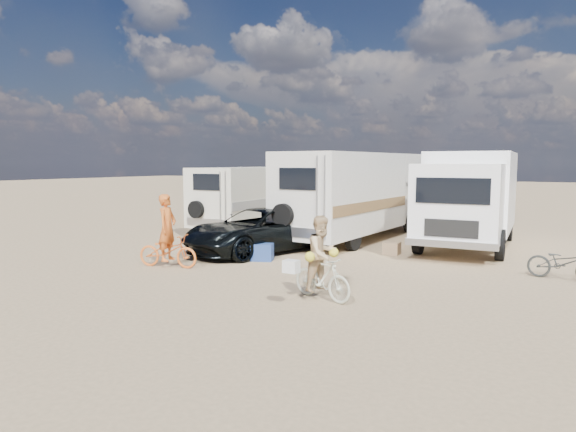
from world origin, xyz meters
The scene contains 12 objects.
ground centered at (0.00, 0.00, 0.00)m, with size 140.00×140.00×0.00m, color tan.
rv_main centered at (-0.36, 6.81, 1.54)m, with size 2.30×8.26×3.09m, color white, non-canonical shape.
rv_left centered at (-4.99, 6.83, 1.28)m, with size 2.11×6.15×2.57m, color white, non-canonical shape.
box_truck centered at (3.46, 6.82, 1.55)m, with size 2.54×6.83×3.10m, color white, non-canonical shape.
dark_suv centered at (-1.95, 2.56, 0.67)m, with size 2.24×4.85×1.35m, color black.
bike_man centered at (-2.78, -0.51, 0.44)m, with size 0.58×1.66×0.87m, color orange.
bike_woman centered at (2.14, -1.32, 0.45)m, with size 0.42×1.50×0.90m, color beige.
rider_man centered at (-2.78, -0.51, 0.88)m, with size 0.64×0.42×1.76m, color #CA5B20.
rider_woman centered at (2.14, -1.32, 0.76)m, with size 0.74×0.58×1.53m, color tan.
bike_parked centered at (6.32, 3.01, 0.42)m, with size 0.55×1.58×0.83m, color #292B29.
cooler centered at (-1.11, 1.49, 0.24)m, with size 0.60×0.44×0.48m, color navy.
crate centered at (1.76, 4.26, 0.19)m, with size 0.46×0.46×0.37m, color #987957.
Camera 1 is at (6.49, -10.27, 2.76)m, focal length 31.33 mm.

